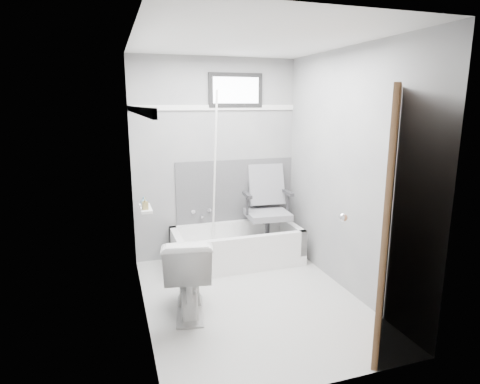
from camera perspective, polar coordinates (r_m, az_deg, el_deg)
name	(u,v)px	position (r m, az deg, el deg)	size (l,w,h in m)	color
floor	(251,299)	(4.05, 1.59, -15.00)	(2.60, 2.60, 0.00)	silver
ceiling	(253,39)	(3.63, 1.83, 20.88)	(2.60, 2.60, 0.00)	silver
wall_back	(216,160)	(4.88, -3.47, 4.60)	(2.00, 0.02, 2.40)	gray
wall_front	(324,216)	(2.50, 11.81, -3.35)	(2.00, 0.02, 2.40)	gray
wall_left	(139,185)	(3.45, -14.12, 0.92)	(0.02, 2.60, 2.40)	gray
wall_right	(347,173)	(4.10, 15.00, 2.66)	(0.02, 2.60, 2.40)	gray
bathtub	(237,246)	(4.82, -0.43, -7.64)	(1.50, 0.70, 0.42)	white
office_chair	(268,208)	(4.87, 3.96, -2.31)	(0.58, 0.58, 1.01)	slate
toilet	(188,274)	(3.71, -7.40, -11.46)	(0.42, 0.75, 0.74)	white
door	(445,231)	(3.16, 27.14, -4.92)	(0.78, 0.78, 2.00)	brown
window	(236,90)	(4.89, -0.63, 14.27)	(0.66, 0.04, 0.40)	black
backerboard	(236,191)	(5.01, -0.61, 0.19)	(1.50, 0.02, 0.78)	#4C4C4F
trim_back	(215,108)	(4.82, -3.53, 11.90)	(2.00, 0.02, 0.06)	white
trim_left	(137,110)	(3.39, -14.46, 11.25)	(0.02, 2.60, 0.06)	white
pole	(215,176)	(4.66, -3.63, 2.34)	(0.02, 0.02, 1.95)	white
shelf	(146,208)	(3.89, -13.26, -2.30)	(0.10, 0.32, 0.03)	white
soap_bottle_a	(145,204)	(3.79, -13.35, -1.65)	(0.05, 0.05, 0.11)	olive
soap_bottle_b	(144,201)	(3.93, -13.53, -1.25)	(0.07, 0.07, 0.09)	slate
faucet	(201,213)	(4.94, -5.53, -3.04)	(0.26, 0.10, 0.16)	silver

